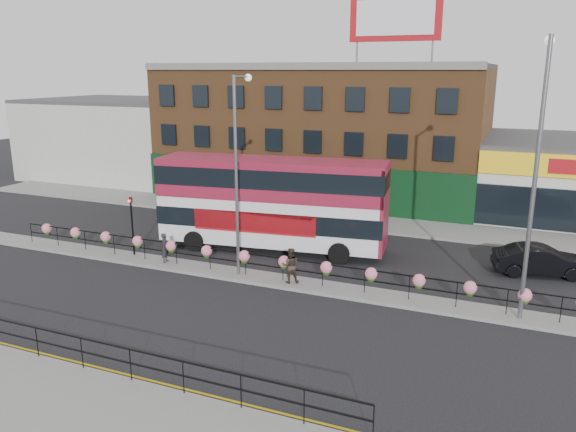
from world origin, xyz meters
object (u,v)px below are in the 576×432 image
at_px(pedestrian_a, 165,248).
at_px(lamp_column_east, 537,157).
at_px(pedestrian_b, 290,265).
at_px(double_decker_bus, 272,195).
at_px(lamp_column_west, 238,159).
at_px(car, 541,261).

height_order(pedestrian_a, lamp_column_east, lamp_column_east).
bearing_deg(pedestrian_a, lamp_column_east, -104.01).
distance_m(pedestrian_a, pedestrian_b, 7.13).
distance_m(double_decker_bus, lamp_column_west, 5.18).
bearing_deg(lamp_column_east, double_decker_bus, 161.25).
xyz_separation_m(double_decker_bus, pedestrian_a, (-4.08, -4.57, -2.24)).
height_order(car, pedestrian_a, pedestrian_a).
relative_size(pedestrian_b, lamp_column_west, 0.18).
bearing_deg(car, lamp_column_east, 159.53).
bearing_deg(double_decker_bus, pedestrian_a, -131.77).
distance_m(double_decker_bus, lamp_column_east, 14.31).
distance_m(car, pedestrian_b, 12.51).
relative_size(lamp_column_west, lamp_column_east, 0.87).
bearing_deg(lamp_column_west, lamp_column_east, -0.07).
bearing_deg(car, pedestrian_a, 95.94).
xyz_separation_m(pedestrian_b, lamp_column_west, (-2.78, 0.28, 4.82)).
bearing_deg(pedestrian_a, lamp_column_west, -102.74).
xyz_separation_m(double_decker_bus, lamp_column_east, (13.13, -4.46, 3.52)).
relative_size(pedestrian_a, pedestrian_b, 0.92).
xyz_separation_m(car, pedestrian_b, (-10.92, -6.11, 0.25)).
distance_m(double_decker_bus, car, 14.25).
distance_m(pedestrian_a, lamp_column_east, 18.15).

